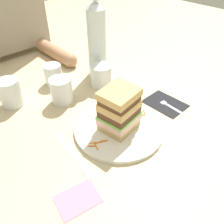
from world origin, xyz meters
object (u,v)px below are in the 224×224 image
Objects in this scene: knife at (74,155)px; napkin_pink at (78,199)px; sandwich at (119,110)px; empty_tumbler_2 at (61,91)px; main_plate at (119,128)px; water_bottle at (97,39)px; napkin_dark at (165,103)px; fork at (170,106)px; juice_glass at (101,76)px; empty_tumbler_0 at (53,74)px; empty_tumbler_1 at (10,93)px.

knife is 2.05× the size of napkin_pink.
empty_tumbler_2 is (-0.04, 0.24, -0.03)m from sandwich.
water_bottle reaches higher than main_plate.
napkin_dark is (0.21, -0.02, -0.07)m from sandwich.
juice_glass is (-0.08, 0.27, 0.03)m from fork.
sandwich reaches higher than napkin_pink.
main_plate is 0.25m from napkin_pink.
napkin_pink is at bearing -122.35° from knife.
juice_glass is 0.85× the size of napkin_pink.
main_plate is at bearing 175.39° from napkin_dark.
sandwich is (0.00, 0.00, 0.07)m from main_plate.
water_bottle is 0.22m from empty_tumbler_0.
empty_tumbler_1 is 0.98× the size of napkin_pink.
sandwich is 1.59× the size of juice_glass.
fork is 0.38m from water_bottle.
empty_tumbler_0 is at bearing 69.81° from empty_tumbler_2.
empty_tumbler_2 reaches higher than main_plate.
napkin_pink is (-0.07, -0.11, -0.00)m from knife.
empty_tumbler_1 is at bearing 136.76° from napkin_dark.
sandwich is 0.79× the size of fork.
sandwich is at bearing -120.87° from water_bottle.
sandwich is at bearing -63.37° from empty_tumbler_1.
empty_tumbler_1 reaches higher than empty_tumbler_0.
empty_tumbler_0 is 0.87× the size of empty_tumbler_2.
empty_tumbler_2 is (-0.17, 0.01, 0.01)m from juice_glass.
empty_tumbler_2 is (-0.05, -0.13, 0.01)m from empty_tumbler_0.
empty_tumbler_0 is (-0.20, 0.39, 0.04)m from napkin_dark.
juice_glass is at bearing 59.80° from main_plate.
juice_glass reaches higher than empty_tumbler_0.
napkin_dark is at bearing -4.36° from knife.
empty_tumbler_1 reaches higher than juice_glass.
empty_tumbler_2 is (0.12, 0.23, 0.04)m from knife.
empty_tumbler_1 is (-0.39, 0.36, 0.05)m from napkin_dark.
empty_tumbler_2 is (-0.22, -0.06, -0.10)m from water_bottle.
water_bottle is at bearing 94.52° from fork.
empty_tumbler_1 is at bearing 173.94° from water_bottle.
empty_tumbler_2 is at bearing 98.87° from sandwich.
knife is (-0.37, 0.03, 0.00)m from napkin_dark.
juice_glass reaches higher than fork.
empty_tumbler_0 is (0.01, 0.37, 0.03)m from main_plate.
knife is 0.48m from water_bottle.
empty_tumbler_0 is 0.81× the size of empty_tumbler_1.
napkin_dark is 0.45m from napkin_pink.
sandwich is at bearing -120.22° from juice_glass.
knife is at bearing 172.24° from fork.
sandwich is 0.27m from juice_glass.
empty_tumbler_2 is 0.92× the size of napkin_pink.
main_plate is 2.83× the size of empty_tumbler_1.
knife is 2.24× the size of empty_tumbler_2.
empty_tumbler_1 is 0.17m from empty_tumbler_2.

